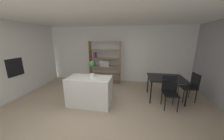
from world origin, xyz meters
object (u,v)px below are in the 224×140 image
at_px(kitchen_island, 90,91).
at_px(dining_chair_near, 170,89).
at_px(dining_table, 166,79).
at_px(built_in_oven, 15,67).
at_px(open_bookshelf, 104,63).
at_px(potted_plant_on_island, 92,67).
at_px(dining_chair_window_side, 191,85).

relative_size(kitchen_island, dining_chair_near, 1.38).
bearing_deg(kitchen_island, dining_table, 18.45).
distance_m(built_in_oven, open_bookshelf, 3.28).
bearing_deg(dining_chair_near, potted_plant_on_island, -177.23).
distance_m(built_in_oven, kitchen_island, 2.71).
bearing_deg(dining_chair_window_side, dining_chair_near, -64.12).
height_order(dining_table, dining_chair_window_side, dining_chair_window_side).
distance_m(kitchen_island, dining_chair_near, 2.41).
height_order(open_bookshelf, dining_chair_near, open_bookshelf).
bearing_deg(open_bookshelf, dining_chair_window_side, -21.24).
bearing_deg(potted_plant_on_island, built_in_oven, -178.45).
bearing_deg(open_bookshelf, dining_chair_near, -35.93).
height_order(built_in_oven, open_bookshelf, open_bookshelf).
relative_size(built_in_oven, open_bookshelf, 0.31).
distance_m(dining_table, dining_chair_near, 0.52).
bearing_deg(open_bookshelf, potted_plant_on_island, -86.41).
height_order(dining_chair_near, dining_chair_window_side, dining_chair_near).
xyz_separation_m(kitchen_island, dining_chair_window_side, (3.19, 0.81, 0.11)).
distance_m(dining_chair_near, dining_chair_window_side, 0.95).
xyz_separation_m(potted_plant_on_island, dining_table, (2.33, 0.70, -0.50)).
relative_size(open_bookshelf, dining_table, 1.68).
height_order(built_in_oven, dining_chair_window_side, built_in_oven).
bearing_deg(built_in_oven, open_bookshelf, 38.63).
relative_size(open_bookshelf, dining_chair_window_side, 2.05).
xyz_separation_m(kitchen_island, dining_chair_near, (2.39, 0.30, 0.11)).
distance_m(potted_plant_on_island, dining_chair_window_side, 3.27).
height_order(potted_plant_on_island, open_bookshelf, open_bookshelf).
height_order(kitchen_island, dining_chair_window_side, dining_chair_window_side).
distance_m(potted_plant_on_island, dining_table, 2.49).
bearing_deg(dining_chair_window_side, kitchen_island, -82.57).
xyz_separation_m(potted_plant_on_island, dining_chair_window_side, (3.13, 0.71, -0.64)).
bearing_deg(dining_chair_near, built_in_oven, -178.97).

